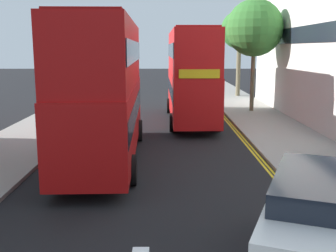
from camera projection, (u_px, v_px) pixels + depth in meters
sidewalk_right at (291, 142)px, 19.82m from camera, size 4.00×80.00×0.14m
sidewalk_left at (22, 142)px, 19.75m from camera, size 4.00×80.00×0.14m
kerb_line_outer at (257, 154)px, 17.86m from camera, size 0.10×56.00×0.01m
kerb_line_inner at (253, 154)px, 17.86m from camera, size 0.10×56.00×0.01m
double_decker_bus_away at (104, 86)px, 16.46m from camera, size 3.02×10.87×5.64m
double_decker_bus_oncoming at (191, 73)px, 25.27m from camera, size 2.93×10.85×5.64m
taxi_minivan at (318, 231)px, 7.87m from camera, size 3.49×5.16×2.12m
street_tree_near at (254, 28)px, 28.17m from camera, size 3.92×3.92×7.72m
street_tree_mid at (240, 30)px, 37.49m from camera, size 3.45×3.45×7.78m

